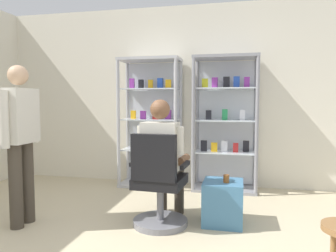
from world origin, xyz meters
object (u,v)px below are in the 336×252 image
display_cabinet_left (151,121)px  tea_glass (226,179)px  office_chair (159,189)px  standing_customer (20,135)px  display_cabinet_right (225,123)px  storage_crate (223,202)px  seated_shopkeeper (163,155)px

display_cabinet_left → tea_glass: 1.89m
office_chair → standing_customer: bearing=-169.8°
display_cabinet_right → storage_crate: display_cabinet_right is taller
seated_shopkeeper → standing_customer: standing_customer is taller
standing_customer → display_cabinet_right: bearing=43.2°
display_cabinet_left → office_chair: 1.77m
display_cabinet_right → standing_customer: size_ratio=1.17×
office_chair → storage_crate: (0.63, 0.24, -0.17)m
office_chair → standing_customer: 1.50m
seated_shopkeeper → storage_crate: seated_shopkeeper is taller
display_cabinet_left → storage_crate: size_ratio=4.27×
display_cabinet_left → storage_crate: 1.92m
standing_customer → seated_shopkeeper: bearing=16.5°
standing_customer → office_chair: bearing=10.2°
office_chair → storage_crate: bearing=21.1°
display_cabinet_right → office_chair: (-0.58, -1.59, -0.57)m
seated_shopkeeper → display_cabinet_left: bearing=110.2°
display_cabinet_right → storage_crate: (0.05, -1.35, -0.74)m
display_cabinet_left → office_chair: size_ratio=1.98×
display_cabinet_left → tea_glass: display_cabinet_left is taller
standing_customer → storage_crate: bearing=13.7°
display_cabinet_right → seated_shopkeeper: size_ratio=1.47×
display_cabinet_left → storage_crate: (1.15, -1.35, -0.74)m
display_cabinet_right → seated_shopkeeper: 1.56m
display_cabinet_right → seated_shopkeeper: display_cabinet_right is taller
display_cabinet_left → standing_customer: display_cabinet_left is taller
office_chair → storage_crate: size_ratio=2.16×
storage_crate → tea_glass: bearing=-54.7°
seated_shopkeeper → standing_customer: size_ratio=0.79×
standing_customer → tea_glass: bearing=12.3°
seated_shopkeeper → tea_glass: bearing=2.9°
storage_crate → standing_customer: standing_customer is taller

